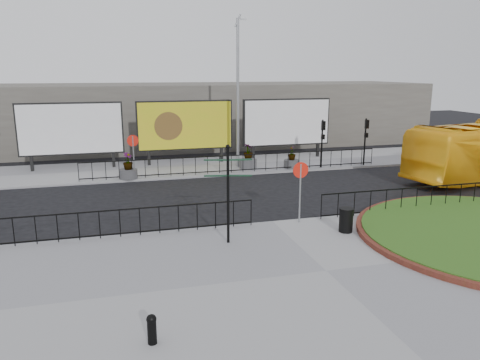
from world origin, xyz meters
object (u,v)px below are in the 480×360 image
object	(u,v)px
lamp_post	(238,91)
planter_a	(128,170)
litter_bin	(346,220)
fingerpost_sign	(228,184)
planter_c	(292,161)
bollard	(152,328)
planter_b	(248,160)
billboard_mid	(185,126)

from	to	relation	value
lamp_post	planter_a	xyz separation A→B (m)	(-6.85, -1.60, -4.19)
lamp_post	litter_bin	bearing A→B (deg)	-86.66
fingerpost_sign	planter_a	distance (m)	11.76
fingerpost_sign	planter_c	bearing A→B (deg)	74.71
bollard	planter_b	world-z (taller)	planter_b
fingerpost_sign	planter_c	xyz separation A→B (m)	(6.96, 11.59, -1.68)
fingerpost_sign	bollard	world-z (taller)	fingerpost_sign
planter_b	fingerpost_sign	bearing A→B (deg)	-109.38
planter_a	planter_c	bearing A→B (deg)	1.94
litter_bin	planter_b	size ratio (longest dim) A/B	0.59
lamp_post	fingerpost_sign	bearing A→B (deg)	-106.54
lamp_post	planter_b	bearing A→B (deg)	-50.64
bollard	litter_bin	xyz separation A→B (m)	(7.74, 5.61, 0.08)
fingerpost_sign	planter_b	xyz separation A→B (m)	(4.31, 12.25, -1.60)
litter_bin	planter_b	xyz separation A→B (m)	(-0.26, 12.33, 0.07)
billboard_mid	planter_b	size ratio (longest dim) A/B	3.98
litter_bin	planter_c	distance (m)	11.91
fingerpost_sign	planter_c	size ratio (longest dim) A/B	2.58
lamp_post	planter_c	world-z (taller)	lamp_post
planter_a	planter_b	xyz separation A→B (m)	(7.34, 1.00, 0.01)
bollard	litter_bin	bearing A→B (deg)	35.96
billboard_mid	lamp_post	bearing A→B (deg)	-33.25
planter_b	planter_c	size ratio (longest dim) A/B	1.14
fingerpost_sign	planter_a	xyz separation A→B (m)	(-3.03, 11.25, -1.61)
lamp_post	planter_b	distance (m)	4.25
planter_a	lamp_post	bearing A→B (deg)	13.16
planter_c	planter_a	bearing A→B (deg)	-178.06
billboard_mid	planter_c	size ratio (longest dim) A/B	4.54
planter_b	bollard	bearing A→B (deg)	-112.62
fingerpost_sign	planter_c	distance (m)	13.62
bollard	planter_b	size ratio (longest dim) A/B	0.46
bollard	planter_c	bearing A→B (deg)	59.63
bollard	litter_bin	distance (m)	9.56
planter_b	litter_bin	bearing A→B (deg)	-88.79
bollard	planter_c	size ratio (longest dim) A/B	0.52
fingerpost_sign	planter_b	size ratio (longest dim) A/B	2.27
planter_b	planter_c	bearing A→B (deg)	-13.99
planter_b	planter_c	distance (m)	2.73
bollard	planter_c	xyz separation A→B (m)	(10.13, 17.29, 0.06)
planter_a	bollard	bearing A→B (deg)	-90.47
lamp_post	planter_c	size ratio (longest dim) A/B	6.76
fingerpost_sign	planter_a	size ratio (longest dim) A/B	2.36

